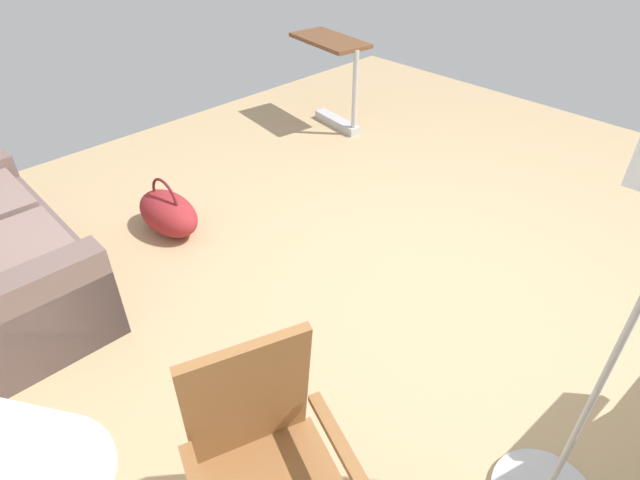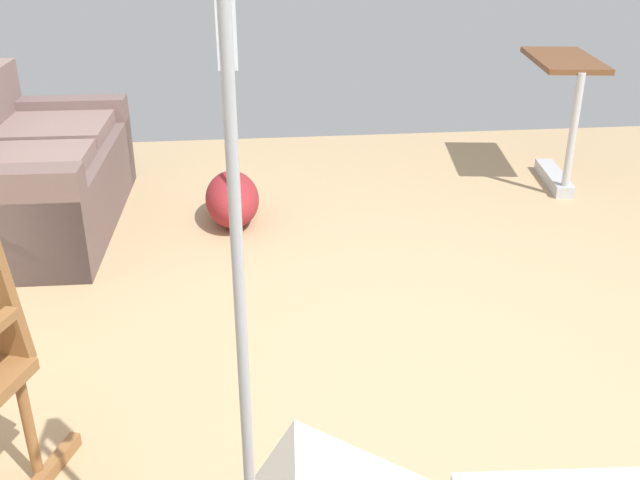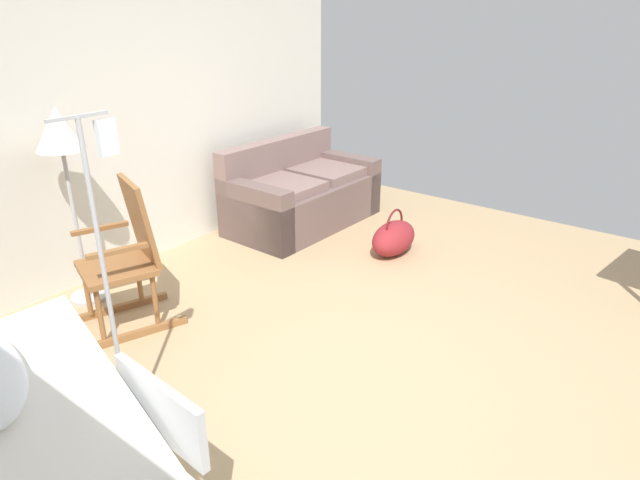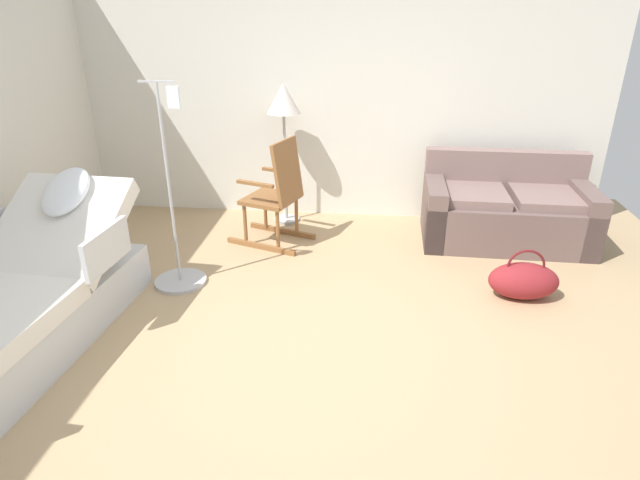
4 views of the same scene
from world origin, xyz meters
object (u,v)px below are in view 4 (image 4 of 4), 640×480
floor_lamp (284,108)px  iv_pole (179,257)px  couch (506,212)px  hospital_bed (23,304)px  rocking_chair (277,195)px  duffel_bag (523,280)px

floor_lamp → iv_pole: size_ratio=0.88×
couch → floor_lamp: 2.46m
floor_lamp → hospital_bed: bearing=-120.4°
couch → iv_pole: size_ratio=0.96×
iv_pole → rocking_chair: bearing=53.7°
hospital_bed → rocking_chair: bearing=52.3°
rocking_chair → duffel_bag: (2.17, -0.87, -0.35)m
hospital_bed → floor_lamp: floor_lamp is taller
duffel_bag → iv_pole: iv_pole is taller
couch → duffel_bag: bearing=-94.0°
hospital_bed → floor_lamp: size_ratio=1.43×
hospital_bed → iv_pole: iv_pole is taller
rocking_chair → floor_lamp: 0.93m
hospital_bed → couch: size_ratio=1.31×
floor_lamp → duffel_bag: size_ratio=2.59×
hospital_bed → duffel_bag: (3.62, 1.00, -0.15)m
rocking_chair → duffel_bag: size_ratio=1.84×
couch → duffel_bag: 1.17m
rocking_chair → iv_pole: size_ratio=0.62×
rocking_chair → iv_pole: (-0.68, -0.93, -0.25)m
couch → rocking_chair: rocking_chair is taller
rocking_chair → duffel_bag: rocking_chair is taller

